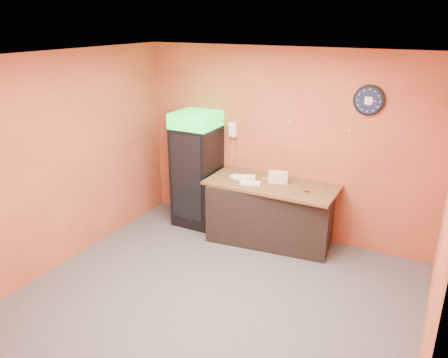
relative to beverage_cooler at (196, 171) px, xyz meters
The scene contains 15 objects.
floor 2.24m from the beverage_cooler, 51.53° to the right, with size 4.50×4.50×0.00m, color #47474C.
back_wall 1.43m from the beverage_cooler, 17.00° to the left, with size 4.50×0.02×2.80m, color #C75F38.
left_wall 1.95m from the beverage_cooler, 121.11° to the right, with size 0.02×4.00×2.80m, color #C75F38.
right_wall 3.91m from the beverage_cooler, 24.51° to the right, with size 0.02×4.00×2.80m, color #C75F38.
ceiling 2.81m from the beverage_cooler, 51.53° to the right, with size 4.50×4.00×0.02m, color white.
beverage_cooler is the anchor object (origin of this frame).
prep_counter 1.37m from the beverage_cooler, ahead, with size 1.77×0.79×0.88m, color black.
wall_clock 2.78m from the beverage_cooler, ahead, with size 0.40×0.06×0.40m.
wall_phone 0.88m from the beverage_cooler, 35.07° to the left, with size 0.12×0.10×0.22m.
butcher_paper 1.29m from the beverage_cooler, ahead, with size 1.88×0.88×0.04m, color brown.
sub_roll_stack 1.37m from the beverage_cooler, ahead, with size 0.29×0.16×0.17m.
wrapped_sandwich_left 0.81m from the beverage_cooler, ahead, with size 0.28×0.11×0.04m, color white.
wrapped_sandwich_mid 1.05m from the beverage_cooler, 10.55° to the right, with size 0.29×0.11×0.04m, color white.
wrapped_sandwich_right 0.86m from the beverage_cooler, ahead, with size 0.31×0.12×0.04m, color white.
kitchen_tool 1.26m from the beverage_cooler, ahead, with size 0.06×0.06×0.06m, color silver.
Camera 1 is at (2.14, -3.91, 3.17)m, focal length 35.00 mm.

